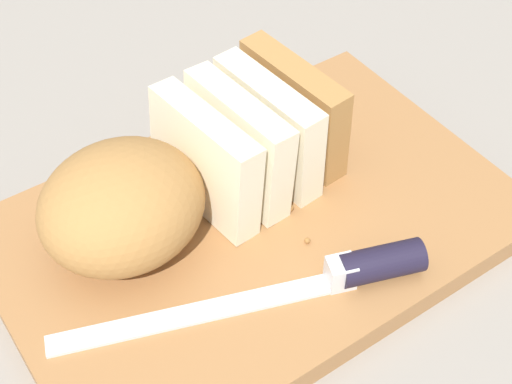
% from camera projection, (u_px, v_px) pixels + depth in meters
% --- Properties ---
extents(ground_plane, '(3.00, 3.00, 0.00)m').
position_uv_depth(ground_plane, '(256.00, 236.00, 0.61)').
color(ground_plane, gray).
extents(cutting_board, '(0.41, 0.27, 0.02)m').
position_uv_depth(cutting_board, '(256.00, 227.00, 0.60)').
color(cutting_board, '#9E6B3D').
rests_on(cutting_board, ground_plane).
extents(bread_loaf, '(0.25, 0.13, 0.09)m').
position_uv_depth(bread_loaf, '(180.00, 174.00, 0.56)').
color(bread_loaf, '#A8753D').
rests_on(bread_loaf, cutting_board).
extents(bread_knife, '(0.26, 0.12, 0.03)m').
position_uv_depth(bread_knife, '(344.00, 273.00, 0.54)').
color(bread_knife, silver).
rests_on(bread_knife, cutting_board).
extents(crumb_near_knife, '(0.01, 0.01, 0.01)m').
position_uv_depth(crumb_near_knife, '(289.00, 208.00, 0.59)').
color(crumb_near_knife, '#996633').
rests_on(crumb_near_knife, cutting_board).
extents(crumb_near_loaf, '(0.00, 0.00, 0.00)m').
position_uv_depth(crumb_near_loaf, '(307.00, 241.00, 0.57)').
color(crumb_near_loaf, '#996633').
rests_on(crumb_near_loaf, cutting_board).
extents(crumb_stray_left, '(0.00, 0.00, 0.00)m').
position_uv_depth(crumb_stray_left, '(276.00, 208.00, 0.59)').
color(crumb_stray_left, '#996633').
rests_on(crumb_stray_left, cutting_board).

